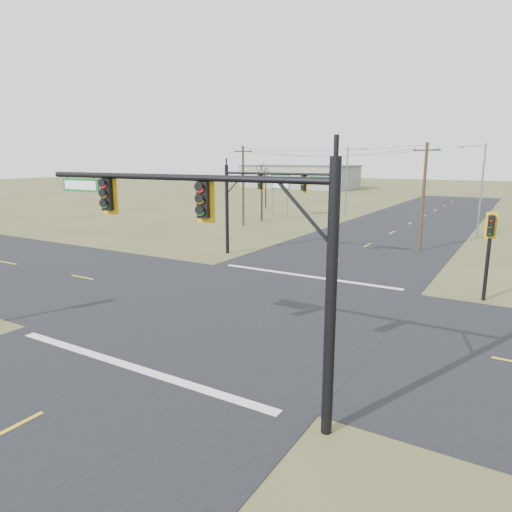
# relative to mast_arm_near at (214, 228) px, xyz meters

# --- Properties ---
(ground) EXTENTS (320.00, 320.00, 0.00)m
(ground) POSITION_rel_mast_arm_near_xyz_m (-3.86, 7.62, -5.35)
(ground) COLOR brown
(ground) RESTS_ON ground
(road_ew) EXTENTS (160.00, 14.00, 0.02)m
(road_ew) POSITION_rel_mast_arm_near_xyz_m (-3.86, 7.62, -5.34)
(road_ew) COLOR black
(road_ew) RESTS_ON ground
(road_ns) EXTENTS (14.00, 160.00, 0.02)m
(road_ns) POSITION_rel_mast_arm_near_xyz_m (-3.86, 7.62, -5.33)
(road_ns) COLOR black
(road_ns) RESTS_ON ground
(stop_bar_near) EXTENTS (12.00, 0.40, 0.01)m
(stop_bar_near) POSITION_rel_mast_arm_near_xyz_m (-3.86, 0.12, -5.32)
(stop_bar_near) COLOR silver
(stop_bar_near) RESTS_ON road_ns
(stop_bar_far) EXTENTS (12.00, 0.40, 0.01)m
(stop_bar_far) POSITION_rel_mast_arm_near_xyz_m (-3.86, 15.12, -5.32)
(stop_bar_far) COLOR silver
(stop_bar_far) RESTS_ON road_ns
(mast_arm_near) EXTENTS (10.65, 0.53, 7.35)m
(mast_arm_near) POSITION_rel_mast_arm_near_xyz_m (0.00, 0.00, 0.00)
(mast_arm_near) COLOR black
(mast_arm_near) RESTS_ON ground
(mast_arm_far) EXTENTS (8.84, 0.55, 6.87)m
(mast_arm_far) POSITION_rel_mast_arm_near_xyz_m (-9.34, 18.63, -0.37)
(mast_arm_far) COLOR black
(mast_arm_far) RESTS_ON ground
(pedestal_signal_ne) EXTENTS (0.59, 0.52, 4.69)m
(pedestal_signal_ne) POSITION_rel_mast_arm_near_xyz_m (6.19, 15.26, -1.96)
(pedestal_signal_ne) COLOR black
(pedestal_signal_ne) RESTS_ON ground
(utility_pole_near) EXTENTS (2.10, 0.25, 8.57)m
(utility_pole_near) POSITION_rel_mast_arm_near_xyz_m (0.47, 27.40, -0.86)
(utility_pole_near) COLOR #452F1D
(utility_pole_near) RESTS_ON ground
(utility_pole_far) EXTENTS (2.12, 0.45, 8.71)m
(utility_pole_far) POSITION_rel_mast_arm_near_xyz_m (-19.58, 32.30, -0.79)
(utility_pole_far) COLOR #452F1D
(utility_pole_far) RESTS_ON ground
(highway_sign) EXTENTS (2.83, 0.29, 5.32)m
(highway_sign) POSITION_rel_mast_arm_near_xyz_m (-19.90, 41.63, -1.53)
(highway_sign) COLOR slate
(highway_sign) RESTS_ON ground
(streetlight_a) EXTENTS (2.41, 0.23, 8.69)m
(streetlight_a) POSITION_rel_mast_arm_near_xyz_m (3.62, 36.65, -0.47)
(streetlight_a) COLOR slate
(streetlight_a) RESTS_ON ground
(streetlight_c) EXTENTS (2.46, 0.24, 8.86)m
(streetlight_c) POSITION_rel_mast_arm_near_xyz_m (-12.48, 46.16, -0.38)
(streetlight_c) COLOR slate
(streetlight_c) RESTS_ON ground
(bare_tree_a) EXTENTS (3.35, 3.35, 7.27)m
(bare_tree_a) POSITION_rel_mast_arm_near_xyz_m (-19.74, 36.69, 0.40)
(bare_tree_a) COLOR black
(bare_tree_a) RESTS_ON ground
(bare_tree_b) EXTENTS (2.86, 2.86, 6.55)m
(bare_tree_b) POSITION_rel_mast_arm_near_xyz_m (-26.39, 49.29, -0.11)
(bare_tree_b) COLOR black
(bare_tree_b) RESTS_ON ground
(warehouse_left) EXTENTS (28.00, 14.00, 5.50)m
(warehouse_left) POSITION_rel_mast_arm_near_xyz_m (-43.86, 97.62, -2.60)
(warehouse_left) COLOR gray
(warehouse_left) RESTS_ON ground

